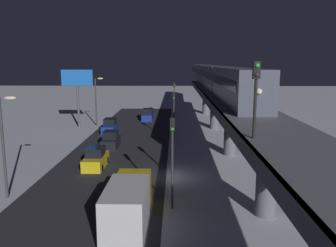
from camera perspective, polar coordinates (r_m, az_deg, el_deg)
name	(u,v)px	position (r m, az deg, el deg)	size (l,w,h in m)	color
ground_plane	(164,177)	(31.12, -0.58, -8.76)	(240.00, 240.00, 0.00)	silver
avenue_asphalt	(104,176)	(31.73, -10.40, -8.54)	(11.00, 91.67, 0.01)	#28282D
elevated_railway	(244,119)	(30.41, 12.41, 0.77)	(5.00, 91.67, 6.08)	slate
subway_train	(209,75)	(62.32, 6.82, 7.96)	(2.94, 74.07, 3.40)	#4C5160
rail_signal	(256,86)	(18.42, 14.22, 5.93)	(0.36, 0.41, 4.00)	black
sedan_yellow	(96,159)	(34.48, -11.78, -5.73)	(1.91, 4.35, 1.97)	gold
sedan_blue	(110,126)	(51.26, -9.47, -0.48)	(1.80, 4.78, 1.97)	navy
sedan_black	(111,141)	(42.02, -9.37, -2.79)	(1.80, 4.05, 1.97)	black
sedan_blue_2	(148,115)	(61.39, -3.36, 1.37)	(1.80, 4.70, 1.97)	navy
box_truck	(128,204)	(22.30, -6.50, -12.93)	(2.40, 7.40, 2.80)	gold
traffic_light_near	(172,150)	(23.47, 0.71, -4.34)	(0.32, 0.44, 6.40)	#2D2D2D
traffic_light_mid	(174,110)	(43.34, 0.96, 2.30)	(0.32, 0.44, 6.40)	#2D2D2D
traffic_light_far	(174,95)	(63.43, 1.05, 4.76)	(0.32, 0.44, 6.40)	#2D2D2D
commercial_billboard	(77,83)	(55.16, -14.65, 6.39)	(4.80, 0.36, 8.90)	#4C4C51
street_lamp_near	(5,135)	(27.89, -25.14, -1.70)	(1.35, 0.44, 7.65)	#38383D
street_lamp_far	(97,96)	(56.08, -11.56, 4.50)	(1.35, 0.44, 7.65)	#38383D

